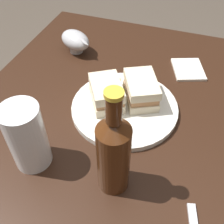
% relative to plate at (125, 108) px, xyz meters
% --- Properties ---
extents(dining_table, '(1.12, 0.76, 0.75)m').
position_rel_plate_xyz_m(dining_table, '(0.09, -0.04, -0.38)').
color(dining_table, black).
rests_on(dining_table, ground).
extents(plate, '(0.28, 0.28, 0.02)m').
position_rel_plate_xyz_m(plate, '(0.00, 0.00, 0.00)').
color(plate, silver).
rests_on(plate, dining_table).
extents(sandwich_half_left, '(0.14, 0.12, 0.07)m').
position_rel_plate_xyz_m(sandwich_half_left, '(-0.04, 0.03, 0.04)').
color(sandwich_half_left, beige).
rests_on(sandwich_half_left, plate).
extents(sandwich_half_right, '(0.13, 0.12, 0.06)m').
position_rel_plate_xyz_m(sandwich_half_right, '(0.00, -0.05, 0.04)').
color(sandwich_half_right, beige).
rests_on(sandwich_half_right, plate).
extents(potato_wedge_front, '(0.02, 0.04, 0.02)m').
position_rel_plate_xyz_m(potato_wedge_front, '(-0.07, -0.05, 0.02)').
color(potato_wedge_front, gold).
rests_on(potato_wedge_front, plate).
extents(potato_wedge_middle, '(0.04, 0.04, 0.02)m').
position_rel_plate_xyz_m(potato_wedge_middle, '(-0.03, -0.06, 0.02)').
color(potato_wedge_middle, gold).
rests_on(potato_wedge_middle, plate).
extents(potato_wedge_back, '(0.04, 0.04, 0.02)m').
position_rel_plate_xyz_m(potato_wedge_back, '(-0.02, -0.08, 0.02)').
color(potato_wedge_back, gold).
rests_on(potato_wedge_back, plate).
extents(pint_glass, '(0.08, 0.08, 0.16)m').
position_rel_plate_xyz_m(pint_glass, '(0.22, -0.15, 0.06)').
color(pint_glass, white).
rests_on(pint_glass, dining_table).
extents(gravy_boat, '(0.12, 0.14, 0.07)m').
position_rel_plate_xyz_m(gravy_boat, '(-0.21, -0.24, 0.04)').
color(gravy_boat, '#B7B7BC').
rests_on(gravy_boat, dining_table).
extents(cider_bottle, '(0.07, 0.07, 0.26)m').
position_rel_plate_xyz_m(cider_bottle, '(0.22, 0.04, 0.10)').
color(cider_bottle, '#47230F').
rests_on(cider_bottle, dining_table).
extents(napkin, '(0.13, 0.12, 0.01)m').
position_rel_plate_xyz_m(napkin, '(-0.23, 0.14, -0.00)').
color(napkin, silver).
rests_on(napkin, dining_table).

